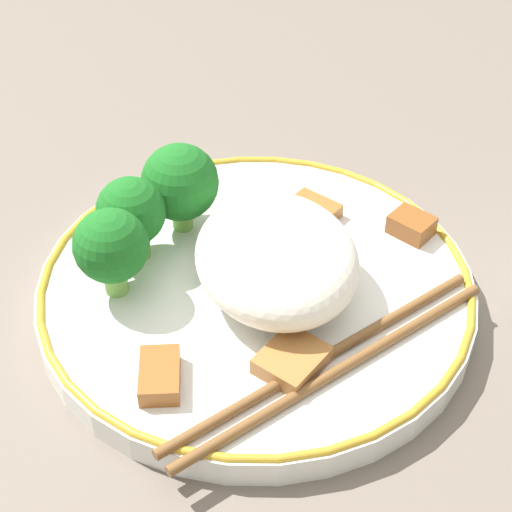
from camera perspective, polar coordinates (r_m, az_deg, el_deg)
The scene contains 13 objects.
ground_plane at distance 0.51m, azimuth -0.00°, elevation -3.12°, with size 3.00×3.00×0.00m, color #665B51.
plate at distance 0.50m, azimuth -0.00°, elevation -2.28°, with size 0.26×0.26×0.02m.
rice_mound at distance 0.48m, azimuth 1.38°, elevation -0.16°, with size 0.11×0.09×0.05m.
broccoli_back_left at distance 0.52m, azimuth -5.09°, elevation 4.87°, with size 0.05×0.05×0.06m.
broccoli_back_center at distance 0.50m, azimuth -8.33°, elevation 2.79°, with size 0.04×0.04×0.05m.
broccoli_back_right at distance 0.48m, azimuth -9.65°, elevation 0.59°, with size 0.04×0.04×0.05m.
meat_near_front at distance 0.54m, azimuth 3.84°, elevation 3.12°, with size 0.04×0.04×0.01m.
meat_near_left at distance 0.44m, azimuth -6.44°, elevation -7.91°, with size 0.04×0.03×0.01m.
meat_near_right at distance 0.51m, azimuth -1.75°, elevation 0.07°, with size 0.03×0.03×0.01m.
meat_near_back at distance 0.52m, azimuth 3.04°, elevation 0.70°, with size 0.04×0.05×0.01m.
meat_on_rice_edge at distance 0.45m, azimuth 1.92°, elevation -7.05°, with size 0.04×0.05×0.01m.
meat_mid_left at distance 0.54m, azimuth 10.32°, elevation 2.03°, with size 0.03×0.03×0.01m.
chopsticks at distance 0.45m, azimuth 4.98°, elevation -7.21°, with size 0.09×0.20×0.01m.
Camera 1 is at (0.35, -0.10, 0.36)m, focal length 60.00 mm.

